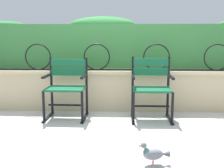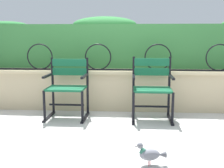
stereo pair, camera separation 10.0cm
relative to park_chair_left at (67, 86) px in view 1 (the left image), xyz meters
name	(u,v)px [view 1 (the left image)]	position (x,y,z in m)	size (l,w,h in m)	color
ground_plane	(112,127)	(0.67, -0.46, -0.46)	(60.00, 60.00, 0.00)	#B7B5AF
stone_wall	(114,89)	(0.67, 0.51, -0.14)	(7.68, 0.41, 0.64)	#C6B289
iron_arch_fence	(99,59)	(0.44, 0.43, 0.36)	(7.13, 0.02, 0.42)	black
hedge_row	(116,44)	(0.69, 0.94, 0.58)	(7.53, 0.52, 0.87)	#387A3D
park_chair_left	(67,86)	(0.00, 0.00, 0.00)	(0.59, 0.53, 0.86)	#145B38
park_chair_right	(151,87)	(1.22, -0.02, 0.00)	(0.57, 0.52, 0.89)	#145B38
pigeon_near_chairs	(154,153)	(1.10, -1.55, -0.35)	(0.29, 0.13, 0.22)	gray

